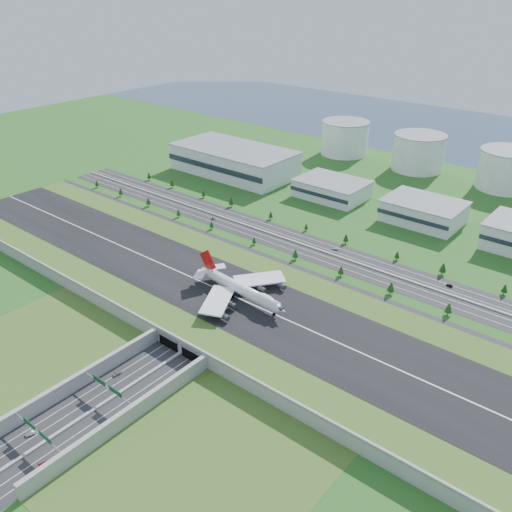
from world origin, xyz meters
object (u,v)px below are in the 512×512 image
Objects in this scene: fuel_tank_a at (345,138)px; car_4 at (213,218)px; car_5 at (450,286)px; car_7 at (335,249)px; car_1 at (31,433)px; car_2 at (169,381)px; car_3 at (45,464)px; boeing_747 at (241,289)px; car_0 at (117,374)px.

fuel_tank_a is 12.10× the size of car_4.
car_5 is 0.86× the size of car_7.
car_1 is at bearing -139.61° from car_4.
car_1 reaches higher than car_4.
car_7 is at bearing -82.09° from car_5.
car_3 reaches higher than car_2.
boeing_747 is 14.69× the size of car_2.
car_5 is at bearing -68.65° from car_4.
car_0 is 57.43m from car_3.
car_3 is 237.78m from car_7.
car_7 reaches higher than car_2.
fuel_tank_a is 453.60m from car_1.
car_3 is 251.13m from car_4.
boeing_747 is 135.26m from car_4.
car_7 is at bearing -94.45° from car_2.
car_0 is at bearing 113.06° from car_1.
car_2 is at bearing -73.96° from car_3.
car_2 is at bearing 35.62° from car_0.
car_0 is at bearing -134.65° from car_4.
boeing_747 is 16.86× the size of car_4.
boeing_747 is at bearing 91.82° from car_0.
car_2 is 172.54m from car_7.
car_4 is at bearing -61.98° from car_2.
car_4 is (-98.06, 216.84, -0.06)m from car_1.
fuel_tank_a is 10.99× the size of car_0.
car_4 reaches higher than car_7.
car_0 is (-8.69, -83.20, -13.21)m from boeing_747.
car_5 is at bearing -89.15° from car_3.
car_0 is 47.78m from car_1.
car_5 is at bearing 55.76° from boeing_747.
car_5 reaches higher than car_2.
boeing_747 is 134.14m from car_5.
boeing_747 is 14.95× the size of car_1.
car_0 is 0.90× the size of car_3.
boeing_747 reaches higher than car_4.
car_1 is 0.92× the size of car_3.
car_2 is 65.50m from car_3.
car_4 is (-103.59, 85.96, -13.28)m from boeing_747.
fuel_tank_a is at bearing 19.54° from car_4.
car_0 is at bearing -20.00° from car_5.
car_4 is 1.01× the size of car_5.
boeing_747 is at bearing -113.62° from car_4.
car_4 is at bearing 145.32° from boeing_747.
boeing_747 is 131.66m from car_1.
fuel_tank_a reaches higher than boeing_747.
boeing_747 is 17.07× the size of car_5.
car_7 is (118.09, -207.11, -16.69)m from fuel_tank_a.
car_7 is at bearing 94.45° from boeing_747.
car_4 is (-117.33, 222.03, -0.03)m from car_3.
car_1 is (-5.53, -130.88, -13.21)m from boeing_747.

